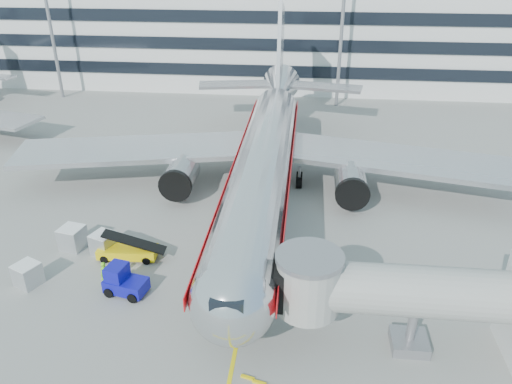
# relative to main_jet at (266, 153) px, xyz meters

# --- Properties ---
(ground) EXTENTS (180.00, 180.00, 0.00)m
(ground) POSITION_rel_main_jet_xyz_m (0.00, -11.72, -4.23)
(ground) COLOR gray
(ground) RESTS_ON ground
(lead_in_line) EXTENTS (0.25, 70.00, 0.01)m
(lead_in_line) POSITION_rel_main_jet_xyz_m (0.00, -1.72, -4.23)
(lead_in_line) COLOR yellow
(lead_in_line) RESTS_ON ground
(main_jet) EXTENTS (50.95, 48.70, 16.06)m
(main_jet) POSITION_rel_main_jet_xyz_m (0.00, 0.00, 0.00)
(main_jet) COLOR silver
(main_jet) RESTS_ON ground
(jet_bridge) EXTENTS (17.80, 4.50, 7.00)m
(jet_bridge) POSITION_rel_main_jet_xyz_m (12.18, -19.72, -0.36)
(jet_bridge) COLOR silver
(jet_bridge) RESTS_ON ground
(terminal) EXTENTS (150.00, 24.25, 15.60)m
(terminal) POSITION_rel_main_jet_xyz_m (0.00, 46.23, 3.57)
(terminal) COLOR silver
(terminal) RESTS_ON ground
(light_mast_centre) EXTENTS (2.40, 1.20, 25.45)m
(light_mast_centre) POSITION_rel_main_jet_xyz_m (8.00, 30.28, 10.64)
(light_mast_centre) COLOR gray
(light_mast_centre) RESTS_ON ground
(belt_loader) EXTENTS (4.81, 1.90, 2.29)m
(belt_loader) POSITION_rel_main_jet_xyz_m (-9.73, -12.25, -3.59)
(belt_loader) COLOR yellow
(belt_loader) RESTS_ON ground
(baggage_tug) EXTENTS (3.17, 2.35, 2.16)m
(baggage_tug) POSITION_rel_main_jet_xyz_m (-8.57, -16.42, -3.29)
(baggage_tug) COLOR #0D0E96
(baggage_tug) RESTS_ON ground
(cargo_container_left) EXTENTS (2.11, 2.11, 1.69)m
(cargo_container_left) POSITION_rel_main_jet_xyz_m (-15.73, -16.23, -3.39)
(cargo_container_left) COLOR #B1B4B9
(cargo_container_left) RESTS_ON ground
(cargo_container_right) EXTENTS (2.04, 2.04, 1.84)m
(cargo_container_right) POSITION_rel_main_jet_xyz_m (-14.59, -11.27, -3.31)
(cargo_container_right) COLOR #B1B4B9
(cargo_container_right) RESTS_ON ground
(cargo_container_front) EXTENTS (2.13, 2.13, 1.76)m
(cargo_container_front) POSITION_rel_main_jet_xyz_m (-11.79, -11.77, -3.35)
(cargo_container_front) COLOR #B1B4B9
(cargo_container_front) RESTS_ON ground
(ramp_worker) EXTENTS (0.80, 0.83, 1.91)m
(ramp_worker) POSITION_rel_main_jet_xyz_m (-10.15, -15.75, -3.28)
(ramp_worker) COLOR #78E618
(ramp_worker) RESTS_ON ground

